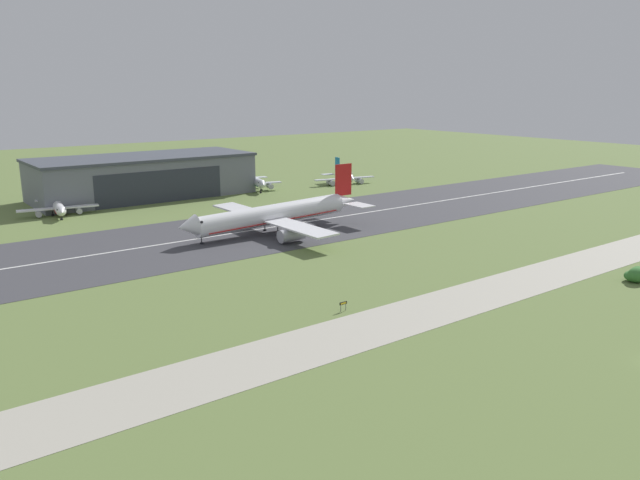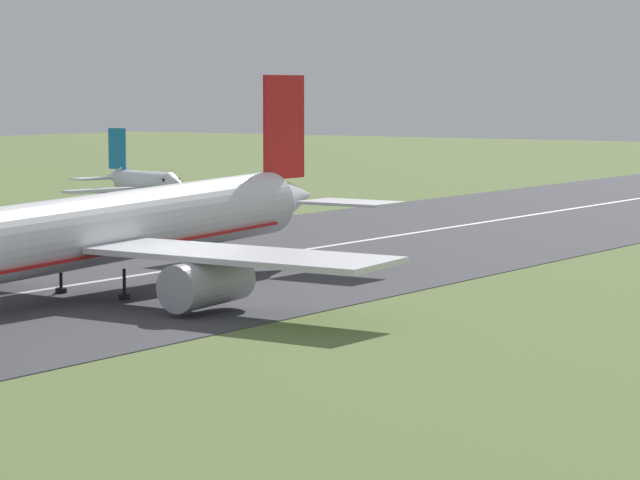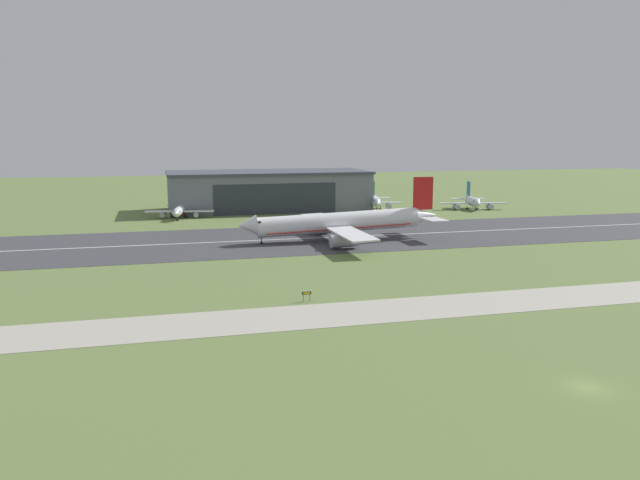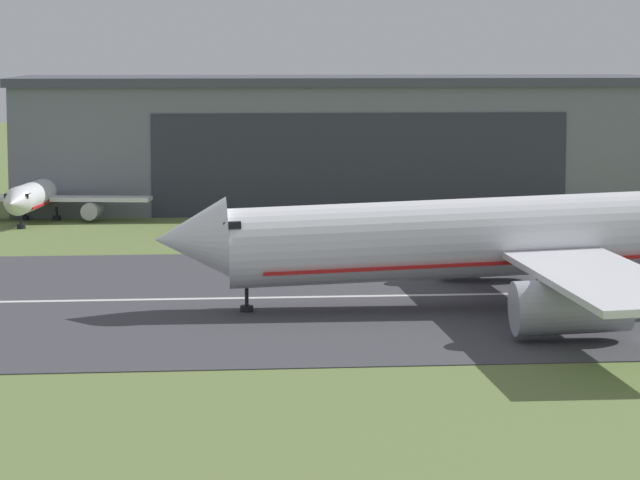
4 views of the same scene
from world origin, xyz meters
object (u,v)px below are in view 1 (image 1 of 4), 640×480
at_px(airplane_landing, 273,215).
at_px(airplane_parked_west, 58,206).
at_px(shrub_clump, 636,275).
at_px(airplane_parked_east, 256,182).
at_px(runway_sign, 343,304).
at_px(airplane_parked_centre, 344,177).

xyz_separation_m(airplane_landing, airplane_parked_west, (-37.86, 56.73, -2.03)).
bearing_deg(airplane_parked_west, shrub_clump, -62.13).
height_order(airplane_landing, airplane_parked_east, airplane_landing).
distance_m(airplane_parked_east, runway_sign, 127.41).
bearing_deg(shrub_clump, airplane_parked_centre, 75.47).
distance_m(airplane_landing, runway_sign, 60.02).
distance_m(airplane_landing, shrub_clump, 83.61).
relative_size(airplane_landing, shrub_clump, 10.45).
bearing_deg(runway_sign, airplane_parked_east, 65.14).
relative_size(airplane_landing, airplane_parked_east, 2.73).
height_order(airplane_landing, shrub_clump, airplane_landing).
distance_m(airplane_parked_centre, shrub_clump, 134.16).
xyz_separation_m(airplane_parked_east, runway_sign, (-53.56, -115.59, -1.99)).
relative_size(airplane_landing, runway_sign, 32.83).
height_order(airplane_landing, airplane_parked_west, airplane_landing).
height_order(airplane_parked_west, airplane_parked_centre, airplane_parked_centre).
relative_size(airplane_parked_east, shrub_clump, 3.82).
relative_size(airplane_parked_centre, shrub_clump, 4.90).
bearing_deg(airplane_parked_centre, airplane_parked_east, 168.84).
height_order(airplane_parked_centre, shrub_clump, airplane_parked_centre).
xyz_separation_m(airplane_landing, airplane_parked_east, (31.35, 59.93, -1.40)).
xyz_separation_m(airplane_parked_centre, airplane_parked_east, (-35.08, 6.92, 0.46)).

